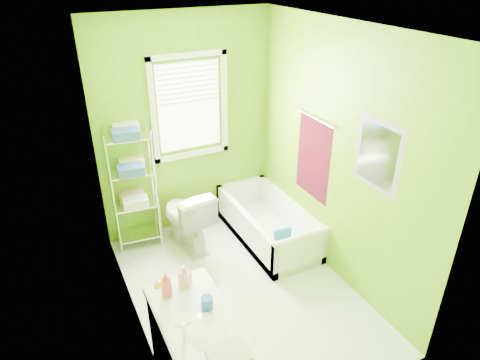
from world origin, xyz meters
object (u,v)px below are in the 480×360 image
bathtub (268,228)px  vanity (200,355)px  toilet (186,217)px  wire_shelf_unit (133,176)px

bathtub → vanity: vanity is taller
bathtub → vanity: bearing=-133.7°
vanity → toilet: bearing=72.9°
wire_shelf_unit → bathtub: bearing=-23.2°
bathtub → wire_shelf_unit: (-1.41, 0.61, 0.75)m
vanity → wire_shelf_unit: size_ratio=0.69×
vanity → wire_shelf_unit: bearing=87.6°
wire_shelf_unit → toilet: bearing=-31.2°
bathtub → toilet: toilet is taller
toilet → vanity: 1.97m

